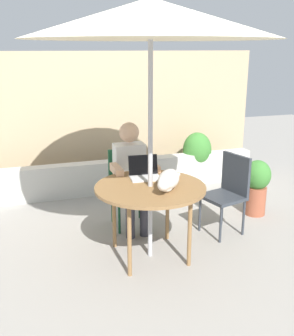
% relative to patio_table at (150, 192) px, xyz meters
% --- Properties ---
extents(ground_plane, '(14.00, 14.00, 0.00)m').
position_rel_patio_table_xyz_m(ground_plane, '(0.00, 0.00, -0.68)').
color(ground_plane, gray).
extents(fence_back, '(4.98, 0.08, 1.96)m').
position_rel_patio_table_xyz_m(fence_back, '(0.00, 2.47, 0.30)').
color(fence_back, tan).
rests_on(fence_back, ground).
extents(planter_wall_low, '(4.48, 0.20, 0.47)m').
position_rel_patio_table_xyz_m(planter_wall_low, '(0.00, 1.92, -0.45)').
color(planter_wall_low, beige).
rests_on(planter_wall_low, ground).
extents(patio_table, '(1.07, 1.07, 0.74)m').
position_rel_patio_table_xyz_m(patio_table, '(0.00, 0.00, 0.00)').
color(patio_table, olive).
rests_on(patio_table, ground).
extents(patio_umbrella, '(2.23, 2.23, 2.41)m').
position_rel_patio_table_xyz_m(patio_umbrella, '(0.00, 0.00, 1.55)').
color(patio_umbrella, '#B7B7BC').
rests_on(patio_umbrella, ground).
extents(chair_occupied, '(0.40, 0.40, 0.88)m').
position_rel_patio_table_xyz_m(chair_occupied, '(0.00, 0.83, -0.16)').
color(chair_occupied, '#194C2D').
rests_on(chair_occupied, ground).
extents(chair_empty, '(0.49, 0.49, 0.88)m').
position_rel_patio_table_xyz_m(chair_empty, '(1.00, 0.27, -0.16)').
color(chair_empty, '#33383F').
rests_on(chair_empty, ground).
extents(person_seated, '(0.48, 0.48, 1.22)m').
position_rel_patio_table_xyz_m(person_seated, '(-0.00, 0.67, 0.01)').
color(person_seated, white).
rests_on(person_seated, ground).
extents(laptop, '(0.32, 0.28, 0.21)m').
position_rel_patio_table_xyz_m(laptop, '(0.03, 0.28, 0.12)').
color(laptop, silver).
rests_on(laptop, patio_table).
extents(cat, '(0.43, 0.55, 0.17)m').
position_rel_patio_table_xyz_m(cat, '(0.13, -0.13, 0.14)').
color(cat, silver).
rests_on(cat, patio_table).
extents(potted_plant_near_fence, '(0.43, 0.43, 0.77)m').
position_rel_patio_table_xyz_m(potted_plant_near_fence, '(1.42, 1.99, -0.25)').
color(potted_plant_near_fence, '#33383D').
rests_on(potted_plant_near_fence, ground).
extents(potted_plant_by_chair, '(0.33, 0.33, 0.70)m').
position_rel_patio_table_xyz_m(potted_plant_by_chair, '(1.58, 0.59, -0.29)').
color(potted_plant_by_chair, '#9E5138').
rests_on(potted_plant_by_chair, ground).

